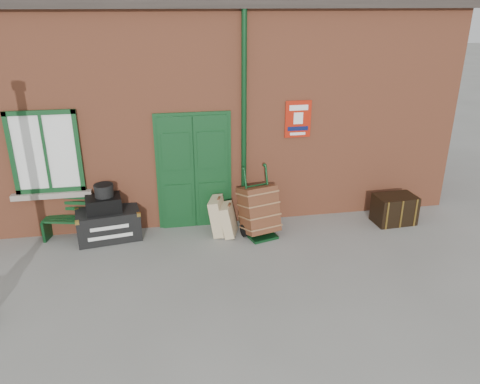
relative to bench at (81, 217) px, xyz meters
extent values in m
plane|color=gray|center=(2.43, -1.31, -0.41)|extent=(80.00, 80.00, 0.00)
cube|color=#A75536|center=(2.43, 2.19, 1.59)|extent=(10.00, 4.00, 4.00)
cube|color=#103C1A|center=(2.13, 0.15, 0.69)|extent=(1.42, 0.12, 2.32)
cube|color=white|center=(-0.47, 0.14, 1.24)|extent=(1.20, 0.08, 1.50)
cylinder|color=#0D3417|center=(3.08, 0.11, 1.59)|extent=(0.10, 0.10, 4.00)
cube|color=#AC1C0C|center=(4.13, 0.16, 1.64)|extent=(0.50, 0.03, 0.70)
cube|color=#103C1A|center=(-0.02, -0.06, -0.02)|extent=(1.37, 0.66, 0.04)
cube|color=#103C1A|center=(0.03, 0.13, 0.23)|extent=(1.29, 0.35, 0.35)
cube|color=#0D3417|center=(-0.63, 0.09, -0.21)|extent=(0.15, 0.40, 0.40)
cube|color=#0D3417|center=(0.60, -0.21, -0.21)|extent=(0.15, 0.40, 0.40)
cube|color=black|center=(0.49, -0.12, -0.13)|extent=(1.20, 0.77, 0.56)
cube|color=black|center=(0.44, -0.12, 0.29)|extent=(0.68, 0.53, 0.28)
cylinder|color=black|center=(0.47, -0.09, 0.54)|extent=(0.38, 0.38, 0.22)
cube|color=tan|center=(2.52, -0.28, -0.05)|extent=(0.45, 0.57, 0.72)
cube|color=tan|center=(2.70, -0.38, -0.10)|extent=(0.42, 0.52, 0.62)
cube|color=#0D3417|center=(3.31, -0.61, -0.39)|extent=(0.58, 0.49, 0.05)
cylinder|color=#0D3417|center=(3.05, -0.50, 0.24)|extent=(0.14, 0.35, 1.28)
cylinder|color=#0D3417|center=(3.47, -0.38, 0.24)|extent=(0.14, 0.35, 1.28)
cylinder|color=black|center=(2.97, -0.50, -0.29)|extent=(0.11, 0.25, 0.24)
cylinder|color=black|center=(3.53, -0.34, -0.29)|extent=(0.11, 0.25, 0.24)
cube|color=brown|center=(3.26, -0.46, 0.11)|extent=(0.78, 0.82, 0.95)
cube|color=black|center=(6.03, -0.42, -0.13)|extent=(0.82, 0.56, 0.57)
camera|label=1|loc=(1.51, -8.21, 3.70)|focal=35.00mm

